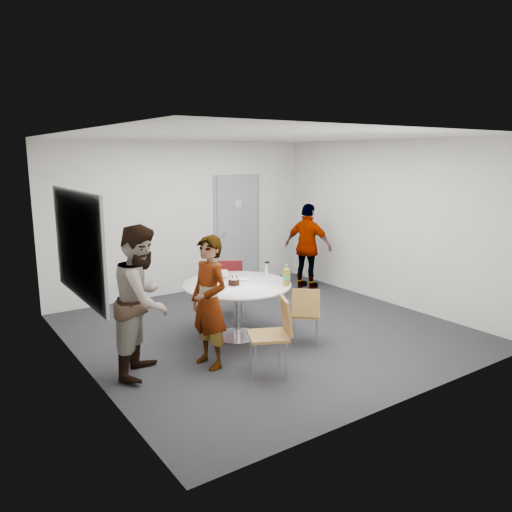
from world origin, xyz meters
TOP-DOWN VIEW (x-y plane):
  - floor at (0.00, 0.00)m, footprint 5.00×5.00m
  - ceiling at (0.00, 0.00)m, footprint 5.00×5.00m
  - wall_back at (0.00, 2.50)m, footprint 5.00×0.00m
  - wall_left at (-2.50, 0.00)m, footprint 0.00×5.00m
  - wall_right at (2.50, 0.00)m, footprint 0.00×5.00m
  - wall_front at (0.00, -2.50)m, footprint 5.00×0.00m
  - door at (1.10, 2.48)m, footprint 1.02×0.17m
  - whiteboard at (-2.46, 0.20)m, footprint 0.04×1.90m
  - table at (-0.46, -0.02)m, footprint 1.45×1.45m
  - chair_near_left at (-0.75, -1.25)m, footprint 0.60×0.58m
  - chair_near_right at (0.10, -0.75)m, footprint 0.54×0.54m
  - chair_far at (-0.02, 0.92)m, footprint 0.56×0.57m
  - person_main at (-1.25, -0.62)m, footprint 0.45×0.62m
  - person_left at (-1.95, -0.36)m, footprint 1.03×1.05m
  - person_right at (1.95, 1.39)m, footprint 0.72×1.01m

SIDE VIEW (x-z plane):
  - floor at x=0.00m, z-range 0.00..0.00m
  - chair_near_right at x=0.10m, z-range 0.08..0.86m
  - chair_far at x=-0.02m, z-range 0.09..0.93m
  - chair_near_left at x=-0.75m, z-range 0.10..1.00m
  - table at x=-0.46m, z-range 0.13..1.17m
  - person_main at x=-1.25m, z-range 0.00..1.56m
  - person_right at x=1.95m, z-range 0.00..1.59m
  - person_left at x=-1.95m, z-range 0.00..1.71m
  - door at x=1.10m, z-range -0.03..2.09m
  - wall_back at x=0.00m, z-range -1.15..3.85m
  - wall_left at x=-2.50m, z-range -1.15..3.85m
  - wall_right at x=2.50m, z-range -1.15..3.85m
  - wall_front at x=0.00m, z-range -1.15..3.85m
  - whiteboard at x=-2.46m, z-range 0.82..2.08m
  - ceiling at x=0.00m, z-range 2.70..2.70m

